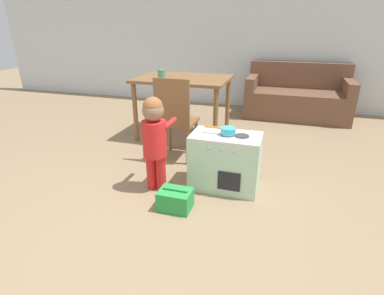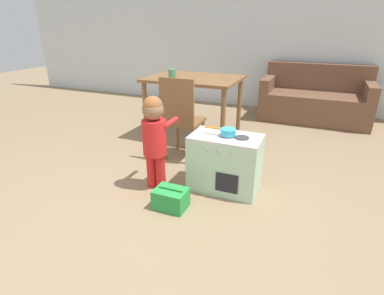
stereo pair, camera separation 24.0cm
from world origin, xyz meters
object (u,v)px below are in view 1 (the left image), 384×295
(play_kitchen, at_px, (225,161))
(dining_chair_near, at_px, (176,118))
(dining_table, at_px, (183,85))
(toy_pot, at_px, (228,130))
(cup_on_table, at_px, (162,74))
(couch, at_px, (297,97))
(child_figure, at_px, (154,134))
(toy_basket, at_px, (175,200))

(play_kitchen, xyz_separation_m, dining_chair_near, (-0.62, 0.43, 0.22))
(play_kitchen, distance_m, dining_chair_near, 0.79)
(dining_table, bearing_deg, toy_pot, -55.62)
(dining_table, height_order, cup_on_table, cup_on_table)
(play_kitchen, relative_size, dining_table, 0.53)
(dining_chair_near, relative_size, couch, 0.58)
(play_kitchen, xyz_separation_m, cup_on_table, (-1.02, 1.03, 0.57))
(play_kitchen, height_order, couch, couch)
(child_figure, relative_size, toy_basket, 3.26)
(dining_table, relative_size, couch, 0.73)
(toy_basket, height_order, dining_table, dining_table)
(play_kitchen, distance_m, dining_table, 1.47)
(toy_pot, bearing_deg, dining_chair_near, 145.79)
(child_figure, distance_m, toy_basket, 0.58)
(toy_pot, distance_m, child_figure, 0.62)
(toy_pot, distance_m, cup_on_table, 1.48)
(child_figure, distance_m, dining_table, 1.41)
(play_kitchen, relative_size, toy_pot, 2.19)
(child_figure, xyz_separation_m, dining_table, (-0.22, 1.39, 0.14))
(dining_chair_near, xyz_separation_m, couch, (1.25, 2.15, -0.17))
(toy_pot, height_order, dining_table, dining_table)
(play_kitchen, height_order, dining_table, dining_table)
(toy_basket, distance_m, couch, 3.20)
(couch, bearing_deg, toy_basket, -106.87)
(cup_on_table, bearing_deg, toy_pot, -45.04)
(toy_basket, relative_size, cup_on_table, 2.51)
(play_kitchen, relative_size, couch, 0.39)
(play_kitchen, relative_size, dining_chair_near, 0.67)
(toy_pot, bearing_deg, couch, 76.58)
(toy_basket, bearing_deg, cup_on_table, 115.52)
(play_kitchen, height_order, child_figure, child_figure)
(toy_pot, bearing_deg, dining_table, 124.38)
(dining_chair_near, height_order, cup_on_table, dining_chair_near)
(toy_basket, distance_m, cup_on_table, 1.82)
(child_figure, distance_m, dining_chair_near, 0.66)
(toy_basket, height_order, couch, couch)
(toy_pot, xyz_separation_m, dining_chair_near, (-0.63, 0.43, -0.07))
(child_figure, bearing_deg, dining_chair_near, 94.56)
(dining_chair_near, distance_m, couch, 2.50)
(toy_pot, height_order, couch, couch)
(toy_pot, xyz_separation_m, couch, (0.62, 2.58, -0.24))
(dining_table, bearing_deg, couch, 45.10)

